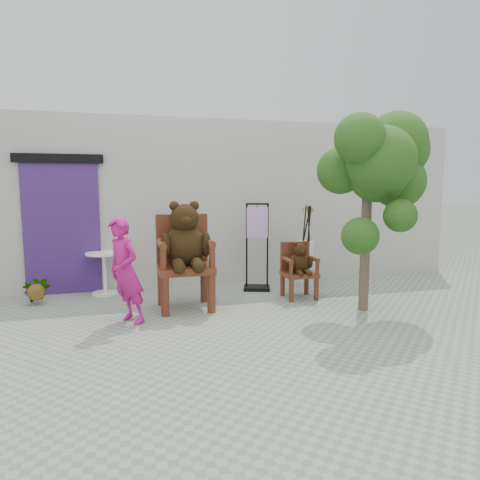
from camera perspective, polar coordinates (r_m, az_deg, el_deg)
The scene contains 11 objects.
ground_plane at distance 5.70m, azimuth 6.19°, elevation -11.31°, with size 60.00×60.00×0.00m, color gray.
back_wall at distance 8.37m, azimuth -1.40°, elevation 5.12°, with size 9.00×1.00×3.00m, color #B6B4AA.
doorway at distance 7.70m, azimuth -22.65°, elevation 1.89°, with size 1.40×0.11×2.33m.
chair_big at distance 6.31m, azimuth -7.38°, elevation -0.96°, with size 0.79×0.84×1.59m.
chair_small at distance 6.97m, azimuth 7.86°, elevation -3.23°, with size 0.51×0.50×0.92m.
person at distance 5.76m, azimuth -14.99°, elevation -4.03°, with size 0.51×0.34×1.41m, color #BB1778.
cafe_table at distance 7.51m, azimuth -17.61°, elevation -3.59°, with size 0.60×0.60×0.70m.
display_stand at distance 7.43m, azimuth 2.29°, elevation -2.24°, with size 0.54×0.47×1.51m.
stool_bucket at distance 7.83m, azimuth 8.79°, elevation -1.40°, with size 0.32×0.32×1.45m.
tree at distance 6.35m, azimuth 18.49°, elevation 9.60°, with size 1.63×1.33×2.86m.
potted_plant at distance 7.36m, azimuth -25.44°, elevation -5.94°, with size 0.39×0.34×0.44m, color #173B10.
Camera 1 is at (-1.98, -5.03, 1.81)m, focal length 32.00 mm.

